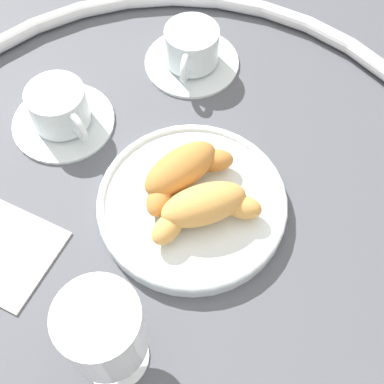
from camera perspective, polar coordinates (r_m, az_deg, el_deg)
name	(u,v)px	position (r m, az deg, el deg)	size (l,w,h in m)	color
ground_plane	(169,208)	(0.63, -2.55, -1.81)	(2.20, 2.20, 0.00)	#4C4F56
table_chrome_rim	(169,203)	(0.62, -2.60, -1.27)	(0.76, 0.76, 0.02)	silver
pastry_plate	(192,200)	(0.62, 0.00, -0.86)	(0.23, 0.23, 0.02)	silver
croissant_large	(182,171)	(0.61, -1.07, 2.30)	(0.12, 0.11, 0.04)	#BC7A38
croissant_small	(205,208)	(0.58, 1.42, -1.73)	(0.13, 0.09, 0.04)	#D6994C
coffee_cup_near	(192,51)	(0.75, -0.05, 15.33)	(0.14, 0.14, 0.06)	silver
coffee_cup_far	(60,111)	(0.70, -14.33, 8.66)	(0.14, 0.14, 0.06)	silver
juice_glass_left	(103,332)	(0.48, -9.75, -14.95)	(0.08, 0.08, 0.14)	white
folded_napkin	(5,252)	(0.64, -19.91, -6.28)	(0.11, 0.11, 0.01)	silver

